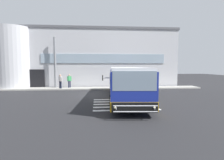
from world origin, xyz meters
TOP-DOWN VIEW (x-y plane):
  - ground_plane at (0.00, 0.00)m, footprint 80.00×90.00m
  - bay_paint_stripes at (2.00, -4.20)m, footprint 4.40×3.96m
  - terminal_building at (-0.69, 11.63)m, footprint 23.83×13.80m
  - boarding_curb at (0.00, 4.80)m, footprint 26.03×2.00m
  - entry_support_column at (-5.12, 5.40)m, footprint 0.28×0.28m
  - bus_main_foreground at (2.48, -2.51)m, footprint 3.84×11.42m
  - passenger_near_column at (-4.32, 4.38)m, footprint 0.50×0.40m
  - passenger_by_doorway at (-3.38, 5.08)m, footprint 0.52×0.50m
  - safety_bollard_yellow at (1.70, 3.60)m, footprint 0.18×0.18m

SIDE VIEW (x-z plane):
  - ground_plane at x=0.00m, z-range -0.02..0.00m
  - bay_paint_stripes at x=2.00m, z-range 0.00..0.01m
  - boarding_curb at x=0.00m, z-range 0.00..0.15m
  - safety_bollard_yellow at x=1.70m, z-range 0.00..0.90m
  - passenger_near_column at x=-4.32m, z-range 0.24..1.92m
  - passenger_by_doorway at x=-3.38m, z-range 0.28..1.95m
  - bus_main_foreground at x=2.48m, z-range -0.02..2.68m
  - entry_support_column at x=-5.12m, z-range 0.15..6.39m
  - terminal_building at x=-0.69m, z-range -0.01..7.94m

